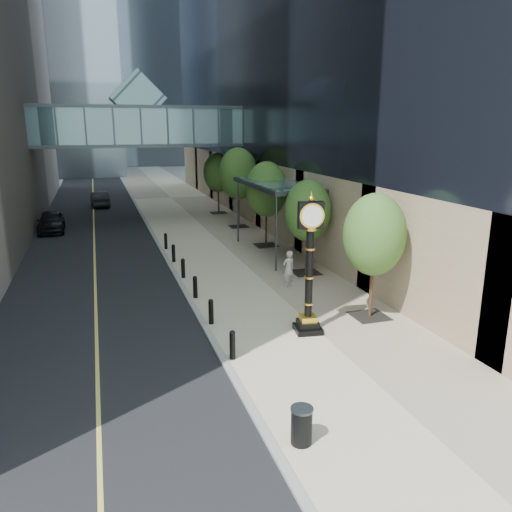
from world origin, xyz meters
The scene contains 14 objects.
ground centered at (0.00, 0.00, 0.00)m, with size 320.00×320.00×0.00m, color gray.
road centered at (-7.00, 40.00, 0.01)m, with size 8.00×180.00×0.02m, color black.
sidewalk centered at (1.00, 40.00, 0.03)m, with size 8.00×180.00×0.06m, color #C3B496.
curb centered at (-3.00, 40.00, 0.04)m, with size 0.25×180.00×0.07m, color gray.
distant_tower_c centered at (-6.00, 120.00, 32.50)m, with size 22.00×22.00×65.00m, color #95A8BB.
skywalk centered at (-3.00, 28.00, 7.71)m, with size 17.00×4.20×5.80m.
entrance_canopy centered at (3.48, 14.00, 4.19)m, with size 3.00×8.00×4.38m.
bollard_row centered at (-2.70, 9.00, 0.51)m, with size 0.20×16.20×0.90m.
street_trees centered at (3.60, 17.11, 3.68)m, with size 2.89×28.50×5.95m.
street_clock centered at (0.58, 2.33, 2.29)m, with size 1.09×1.09×5.13m.
trash_bin centered at (-2.29, -3.89, 0.51)m, with size 0.52×0.52×0.90m, color black.
pedestrian centered at (1.86, 7.59, 0.95)m, with size 0.65×0.43×1.79m, color #ACA89E.
car_near centered at (-9.92, 25.02, 0.78)m, with size 1.80×4.48×1.53m, color black.
car_far centered at (-6.35, 36.38, 0.72)m, with size 1.49×4.27×1.41m, color black.
Camera 1 is at (-6.58, -13.67, 7.57)m, focal length 35.00 mm.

